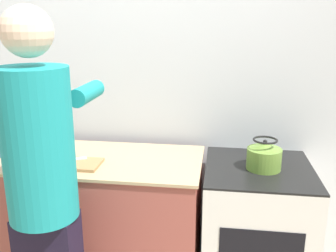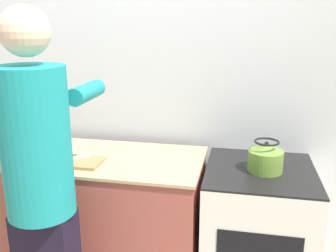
{
  "view_description": "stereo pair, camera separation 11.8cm",
  "coord_description": "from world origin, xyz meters",
  "px_view_note": "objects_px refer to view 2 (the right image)",
  "views": [
    {
      "loc": [
        0.48,
        -1.78,
        1.76
      ],
      "look_at": [
        0.2,
        0.22,
        1.19
      ],
      "focal_mm": 40.0,
      "sensor_mm": 36.0,
      "label": 1
    },
    {
      "loc": [
        0.6,
        -1.76,
        1.76
      ],
      "look_at": [
        0.2,
        0.22,
        1.19
      ],
      "focal_mm": 40.0,
      "sensor_mm": 36.0,
      "label": 2
    }
  ],
  "objects_px": {
    "knife": "(69,158)",
    "person": "(41,183)",
    "oven": "(256,239)",
    "canister_jar": "(40,139)",
    "cutting_board": "(73,161)",
    "bowl_prep": "(8,145)",
    "kettle": "(266,158)"
  },
  "relations": [
    {
      "from": "kettle",
      "to": "canister_jar",
      "type": "xyz_separation_m",
      "value": [
        -1.43,
        0.04,
        0.02
      ]
    },
    {
      "from": "oven",
      "to": "knife",
      "type": "bearing_deg",
      "value": -173.33
    },
    {
      "from": "person",
      "to": "cutting_board",
      "type": "bearing_deg",
      "value": 95.5
    },
    {
      "from": "kettle",
      "to": "bowl_prep",
      "type": "bearing_deg",
      "value": 179.93
    },
    {
      "from": "oven",
      "to": "kettle",
      "type": "distance_m",
      "value": 0.54
    },
    {
      "from": "oven",
      "to": "canister_jar",
      "type": "height_order",
      "value": "canister_jar"
    },
    {
      "from": "cutting_board",
      "to": "canister_jar",
      "type": "height_order",
      "value": "canister_jar"
    },
    {
      "from": "person",
      "to": "bowl_prep",
      "type": "relative_size",
      "value": 9.28
    },
    {
      "from": "kettle",
      "to": "canister_jar",
      "type": "height_order",
      "value": "kettle"
    },
    {
      "from": "knife",
      "to": "bowl_prep",
      "type": "relative_size",
      "value": 1.07
    },
    {
      "from": "oven",
      "to": "person",
      "type": "relative_size",
      "value": 0.51
    },
    {
      "from": "knife",
      "to": "person",
      "type": "bearing_deg",
      "value": -106.95
    },
    {
      "from": "cutting_board",
      "to": "canister_jar",
      "type": "xyz_separation_m",
      "value": [
        -0.31,
        0.18,
        0.07
      ]
    },
    {
      "from": "oven",
      "to": "knife",
      "type": "distance_m",
      "value": 1.25
    },
    {
      "from": "knife",
      "to": "canister_jar",
      "type": "height_order",
      "value": "canister_jar"
    },
    {
      "from": "cutting_board",
      "to": "bowl_prep",
      "type": "distance_m",
      "value": 0.54
    },
    {
      "from": "oven",
      "to": "kettle",
      "type": "xyz_separation_m",
      "value": [
        0.02,
        -0.02,
        0.54
      ]
    },
    {
      "from": "person",
      "to": "cutting_board",
      "type": "distance_m",
      "value": 0.44
    },
    {
      "from": "person",
      "to": "knife",
      "type": "height_order",
      "value": "person"
    },
    {
      "from": "knife",
      "to": "bowl_prep",
      "type": "height_order",
      "value": "bowl_prep"
    },
    {
      "from": "person",
      "to": "canister_jar",
      "type": "bearing_deg",
      "value": 120.17
    },
    {
      "from": "knife",
      "to": "canister_jar",
      "type": "xyz_separation_m",
      "value": [
        -0.27,
        0.15,
        0.06
      ]
    },
    {
      "from": "person",
      "to": "kettle",
      "type": "relative_size",
      "value": 9.15
    },
    {
      "from": "kettle",
      "to": "cutting_board",
      "type": "bearing_deg",
      "value": -173.05
    },
    {
      "from": "cutting_board",
      "to": "bowl_prep",
      "type": "bearing_deg",
      "value": 165.21
    },
    {
      "from": "oven",
      "to": "kettle",
      "type": "bearing_deg",
      "value": -42.62
    },
    {
      "from": "cutting_board",
      "to": "oven",
      "type": "bearing_deg",
      "value": 8.07
    },
    {
      "from": "person",
      "to": "cutting_board",
      "type": "relative_size",
      "value": 5.3
    },
    {
      "from": "person",
      "to": "canister_jar",
      "type": "relative_size",
      "value": 11.56
    },
    {
      "from": "cutting_board",
      "to": "knife",
      "type": "distance_m",
      "value": 0.05
    },
    {
      "from": "oven",
      "to": "knife",
      "type": "height_order",
      "value": "knife"
    },
    {
      "from": "canister_jar",
      "to": "person",
      "type": "bearing_deg",
      "value": -59.83
    }
  ]
}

